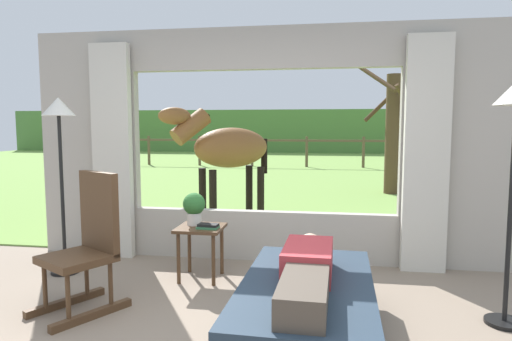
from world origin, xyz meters
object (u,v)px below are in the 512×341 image
(reclining_person, at_px, (307,270))
(book_stack, at_px, (208,226))
(rocking_chair, at_px, (88,243))
(recliner_sofa, at_px, (307,310))
(side_table, at_px, (201,236))
(horse, at_px, (227,149))
(floor_lamp_left, at_px, (59,132))
(potted_plant, at_px, (194,207))
(pasture_tree, at_px, (392,130))

(reclining_person, distance_m, book_stack, 1.48)
(rocking_chair, bearing_deg, recliner_sofa, 20.99)
(rocking_chair, height_order, side_table, rocking_chair)
(reclining_person, bearing_deg, side_table, 134.75)
(book_stack, height_order, horse, horse)
(rocking_chair, height_order, floor_lamp_left, floor_lamp_left)
(book_stack, xyz_separation_m, horse, (-0.36, 2.44, 0.61))
(potted_plant, height_order, book_stack, potted_plant)
(book_stack, relative_size, horse, 0.12)
(rocking_chair, relative_size, pasture_tree, 0.39)
(side_table, xyz_separation_m, pasture_tree, (2.60, 5.90, 0.98))
(floor_lamp_left, bearing_deg, side_table, 1.89)
(horse, height_order, pasture_tree, pasture_tree)
(recliner_sofa, height_order, book_stack, book_stack)
(recliner_sofa, xyz_separation_m, floor_lamp_left, (-2.50, 1.07, 1.21))
(reclining_person, relative_size, horse, 0.83)
(rocking_chair, distance_m, book_stack, 1.11)
(floor_lamp_left, xyz_separation_m, horse, (1.15, 2.42, -0.28))
(horse, bearing_deg, potted_plant, 140.97)
(rocking_chair, bearing_deg, floor_lamp_left, 162.35)
(rocking_chair, distance_m, potted_plant, 1.10)
(rocking_chair, xyz_separation_m, horse, (0.44, 3.21, 0.61))
(potted_plant, relative_size, horse, 0.18)
(floor_lamp_left, xyz_separation_m, pasture_tree, (4.02, 5.95, -0.03))
(recliner_sofa, distance_m, rocking_chair, 1.84)
(reclining_person, height_order, potted_plant, potted_plant)
(floor_lamp_left, bearing_deg, horse, 64.53)
(side_table, height_order, horse, horse)
(book_stack, bearing_deg, floor_lamp_left, 179.28)
(recliner_sofa, height_order, reclining_person, reclining_person)
(rocking_chair, bearing_deg, horse, 112.21)
(rocking_chair, xyz_separation_m, potted_plant, (0.62, 0.89, 0.16))
(potted_plant, xyz_separation_m, floor_lamp_left, (-1.34, -0.11, 0.73))
(recliner_sofa, distance_m, side_table, 1.57)
(floor_lamp_left, relative_size, pasture_tree, 0.62)
(side_table, bearing_deg, pasture_tree, 66.19)
(reclining_person, relative_size, book_stack, 6.98)
(pasture_tree, bearing_deg, side_table, -113.81)
(horse, distance_m, pasture_tree, 4.56)
(potted_plant, xyz_separation_m, horse, (-0.19, 2.31, 0.45))
(horse, bearing_deg, book_stack, 144.77)
(floor_lamp_left, bearing_deg, pasture_tree, 55.93)
(side_table, xyz_separation_m, horse, (-0.27, 2.37, 0.73))
(rocking_chair, bearing_deg, pasture_tree, 93.82)
(pasture_tree, bearing_deg, reclining_person, -102.17)
(book_stack, bearing_deg, pasture_tree, 67.19)
(reclining_person, xyz_separation_m, rocking_chair, (-1.78, 0.33, 0.02))
(book_stack, bearing_deg, rocking_chair, -136.16)
(recliner_sofa, bearing_deg, horse, 113.00)
(reclining_person, relative_size, side_table, 2.76)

